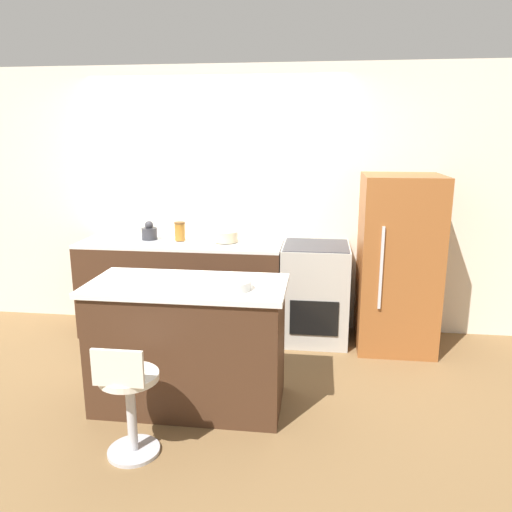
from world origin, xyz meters
TOP-DOWN VIEW (x-y plane):
  - ground_plane at (0.00, 0.00)m, footprint 14.00×14.00m
  - wall_back at (0.00, 0.67)m, footprint 8.00×0.06m
  - back_counter at (-0.30, 0.33)m, footprint 1.97×0.62m
  - kitchen_island at (0.13, -1.00)m, footprint 1.40×0.68m
  - oven_range at (1.01, 0.33)m, footprint 0.63×0.63m
  - refrigerator at (1.76, 0.28)m, footprint 0.69×0.73m
  - stool_chair at (-0.08, -1.66)m, footprint 0.36×0.36m
  - kettle at (-0.62, 0.37)m, footprint 0.15×0.15m
  - mixing_bowl at (0.14, 0.37)m, footprint 0.23×0.23m
  - canister_jar at (-0.31, 0.37)m, footprint 0.11×0.11m
  - fruit_bowl at (0.45, -1.11)m, footprint 0.28×0.28m

SIDE VIEW (x-z plane):
  - ground_plane at x=0.00m, z-range 0.00..0.00m
  - stool_chair at x=-0.08m, z-range 0.00..0.76m
  - back_counter at x=-0.30m, z-range 0.00..0.94m
  - kitchen_island at x=0.13m, z-range 0.00..0.93m
  - oven_range at x=1.01m, z-range 0.00..0.94m
  - refrigerator at x=1.76m, z-range 0.00..1.60m
  - fruit_bowl at x=0.45m, z-range 0.93..0.99m
  - mixing_bowl at x=0.14m, z-range 0.94..1.04m
  - kettle at x=-0.62m, z-range 0.92..1.10m
  - canister_jar at x=-0.31m, z-range 0.94..1.12m
  - wall_back at x=0.00m, z-range 0.00..2.60m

